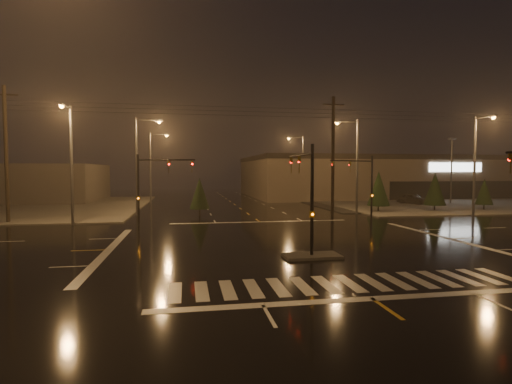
% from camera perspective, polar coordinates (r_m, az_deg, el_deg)
% --- Properties ---
extents(ground, '(140.00, 140.00, 0.00)m').
position_cam_1_polar(ground, '(25.44, 5.16, -7.38)').
color(ground, black).
rests_on(ground, ground).
extents(sidewalk_ne, '(36.00, 36.00, 0.12)m').
position_cam_1_polar(sidewalk_ne, '(65.49, 23.99, -1.22)').
color(sidewalk_ne, '#44413C').
rests_on(sidewalk_ne, ground).
extents(median_island, '(3.00, 1.60, 0.15)m').
position_cam_1_polar(median_island, '(21.66, 7.96, -9.03)').
color(median_island, '#44413C').
rests_on(median_island, ground).
extents(crosswalk, '(15.00, 2.60, 0.01)m').
position_cam_1_polar(crosswalk, '(17.13, 13.24, -12.56)').
color(crosswalk, beige).
rests_on(crosswalk, ground).
extents(stop_bar_near, '(16.00, 0.50, 0.01)m').
position_cam_1_polar(stop_bar_near, '(15.39, 16.27, -14.41)').
color(stop_bar_near, beige).
rests_on(stop_bar_near, ground).
extents(stop_bar_far, '(16.00, 0.50, 0.01)m').
position_cam_1_polar(stop_bar_far, '(36.05, 0.58, -4.29)').
color(stop_bar_far, beige).
rests_on(stop_bar_far, ground).
extents(parking_lot, '(50.00, 24.00, 0.08)m').
position_cam_1_polar(parking_lot, '(66.84, 28.50, -1.26)').
color(parking_lot, black).
rests_on(parking_lot, ground).
extents(retail_building, '(60.20, 28.30, 7.20)m').
position_cam_1_polar(retail_building, '(81.53, 20.68, 2.29)').
color(retail_building, brown).
rests_on(retail_building, ground).
extents(signal_mast_median, '(0.25, 4.59, 6.00)m').
position_cam_1_polar(signal_mast_median, '(22.09, 7.28, 0.83)').
color(signal_mast_median, black).
rests_on(signal_mast_median, ground).
extents(signal_mast_ne, '(4.84, 1.86, 6.00)m').
position_cam_1_polar(signal_mast_ne, '(37.87, 15.11, 1.71)').
color(signal_mast_ne, black).
rests_on(signal_mast_ne, ground).
extents(signal_mast_nw, '(4.84, 1.86, 6.00)m').
position_cam_1_polar(signal_mast_nw, '(34.42, -14.89, 1.59)').
color(signal_mast_nw, black).
rests_on(signal_mast_nw, ground).
extents(streetlight_1, '(2.77, 0.32, 10.00)m').
position_cam_1_polar(streetlight_1, '(42.42, -16.30, 4.53)').
color(streetlight_1, '#38383A').
rests_on(streetlight_1, ground).
extents(streetlight_2, '(2.77, 0.32, 10.00)m').
position_cam_1_polar(streetlight_2, '(58.35, -14.57, 4.11)').
color(streetlight_2, '#38383A').
rests_on(streetlight_2, ground).
extents(streetlight_3, '(2.77, 0.32, 10.00)m').
position_cam_1_polar(streetlight_3, '(43.91, 13.89, 4.51)').
color(streetlight_3, '#38383A').
rests_on(streetlight_3, ground).
extents(streetlight_4, '(2.77, 0.32, 10.00)m').
position_cam_1_polar(streetlight_4, '(62.72, 6.47, 4.10)').
color(streetlight_4, '#38383A').
rests_on(streetlight_4, ground).
extents(streetlight_5, '(0.32, 2.77, 10.00)m').
position_cam_1_polar(streetlight_5, '(36.60, -25.02, 4.64)').
color(streetlight_5, '#38383A').
rests_on(streetlight_5, ground).
extents(streetlight_6, '(0.32, 2.77, 10.00)m').
position_cam_1_polar(streetlight_6, '(45.45, 29.03, 4.17)').
color(streetlight_6, '#38383A').
rests_on(streetlight_6, ground).
extents(utility_pole_0, '(2.20, 0.32, 12.00)m').
position_cam_1_polar(utility_pole_0, '(41.19, -32.12, 4.70)').
color(utility_pole_0, black).
rests_on(utility_pole_0, ground).
extents(utility_pole_1, '(2.20, 0.32, 12.00)m').
position_cam_1_polar(utility_pole_1, '(40.86, 10.94, 5.12)').
color(utility_pole_1, black).
rests_on(utility_pole_1, ground).
extents(conifer_0, '(2.49, 2.49, 4.59)m').
position_cam_1_polar(conifer_0, '(46.79, 17.11, 0.50)').
color(conifer_0, black).
rests_on(conifer_0, ground).
extents(conifer_1, '(2.41, 2.41, 4.46)m').
position_cam_1_polar(conifer_1, '(49.89, 24.20, 0.44)').
color(conifer_1, black).
rests_on(conifer_1, ground).
extents(conifer_2, '(1.93, 1.93, 3.72)m').
position_cam_1_polar(conifer_2, '(53.25, 29.83, 0.05)').
color(conifer_2, black).
rests_on(conifer_2, ground).
extents(conifer_3, '(2.04, 2.04, 3.89)m').
position_cam_1_polar(conifer_3, '(41.43, -8.05, -0.19)').
color(conifer_3, black).
rests_on(conifer_3, ground).
extents(car_parked, '(3.19, 4.89, 1.55)m').
position_cam_1_polar(car_parked, '(58.54, 21.50, -0.93)').
color(car_parked, black).
rests_on(car_parked, ground).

